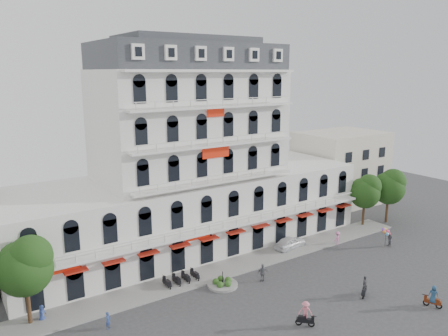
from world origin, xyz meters
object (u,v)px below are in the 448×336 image
at_px(rider_northeast, 365,286).
at_px(balloon_vendor, 388,237).
at_px(parked_car, 290,243).
at_px(rider_east, 433,296).
at_px(rider_center, 305,313).

xyz_separation_m(rider_northeast, balloon_vendor, (12.77, 6.62, 0.17)).
bearing_deg(parked_car, rider_northeast, 163.87).
bearing_deg(parked_car, balloon_vendor, -128.32).
distance_m(rider_east, balloon_vendor, 14.68).
distance_m(rider_east, rider_northeast, 6.18).
bearing_deg(balloon_vendor, rider_center, -161.39).
bearing_deg(parked_car, rider_center, 134.87).
xyz_separation_m(parked_car, rider_east, (1.71, -18.00, 0.32)).
bearing_deg(rider_center, rider_east, 26.72).
bearing_deg(rider_northeast, balloon_vendor, 176.07).
height_order(parked_car, balloon_vendor, balloon_vendor).
height_order(rider_east, rider_center, rider_center).
relative_size(rider_northeast, balloon_vendor, 0.90).
bearing_deg(balloon_vendor, parked_car, 149.06).
bearing_deg(rider_east, rider_center, 46.51).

